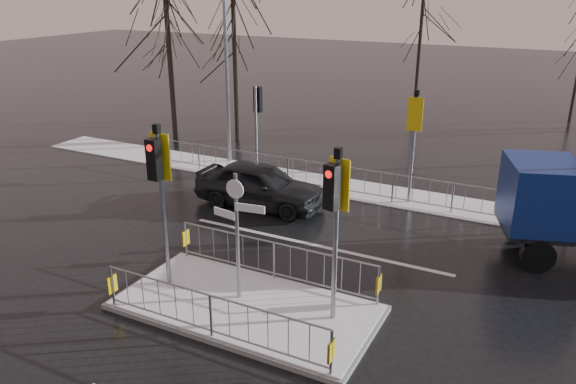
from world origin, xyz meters
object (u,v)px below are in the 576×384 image
at_px(flatbed_truck, 571,209).
at_px(street_lamp_left, 227,53).
at_px(traffic_island, 245,294).
at_px(car_far_lane, 260,185).

distance_m(flatbed_truck, street_lamp_left, 13.58).
bearing_deg(street_lamp_left, flatbed_truck, -14.37).
bearing_deg(street_lamp_left, traffic_island, -55.93).
xyz_separation_m(traffic_island, street_lamp_left, (-6.42, 9.49, 4.10)).
bearing_deg(flatbed_truck, street_lamp_left, 165.63).
bearing_deg(car_far_lane, traffic_island, -154.78).
relative_size(traffic_island, street_lamp_left, 0.73).
distance_m(car_far_lane, flatbed_truck, 9.32).
distance_m(car_far_lane, street_lamp_left, 6.38).
bearing_deg(car_far_lane, flatbed_truck, -88.50).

